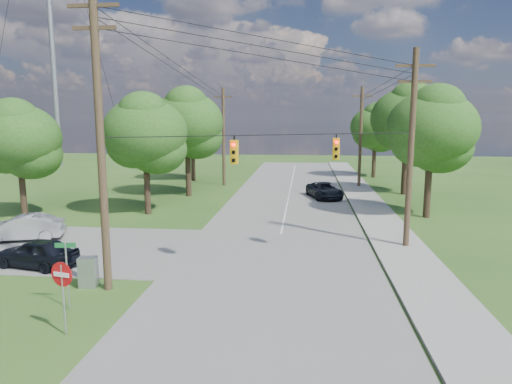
# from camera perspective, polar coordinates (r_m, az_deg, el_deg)

# --- Properties ---
(ground) EXTENTS (140.00, 140.00, 0.00)m
(ground) POSITION_cam_1_polar(r_m,az_deg,el_deg) (18.42, -4.93, -12.99)
(ground) COLOR #2B501A
(ground) RESTS_ON ground
(main_road) EXTENTS (10.00, 100.00, 0.03)m
(main_road) POSITION_cam_1_polar(r_m,az_deg,el_deg) (22.84, 2.47, -8.46)
(main_road) COLOR gray
(main_road) RESTS_ON ground
(sidewalk_east) EXTENTS (2.60, 100.00, 0.12)m
(sidewalk_east) POSITION_cam_1_polar(r_m,az_deg,el_deg) (23.42, 19.25, -8.42)
(sidewalk_east) COLOR gray
(sidewalk_east) RESTS_ON ground
(pole_sw) EXTENTS (2.00, 0.32, 12.00)m
(pole_sw) POSITION_cam_1_polar(r_m,az_deg,el_deg) (18.88, -18.90, 6.53)
(pole_sw) COLOR #503C29
(pole_sw) RESTS_ON ground
(pole_ne) EXTENTS (2.00, 0.32, 10.50)m
(pole_ne) POSITION_cam_1_polar(r_m,az_deg,el_deg) (25.39, 18.81, 5.39)
(pole_ne) COLOR #503C29
(pole_ne) RESTS_ON ground
(pole_north_e) EXTENTS (2.00, 0.32, 10.00)m
(pole_north_e) POSITION_cam_1_polar(r_m,az_deg,el_deg) (47.09, 12.94, 6.78)
(pole_north_e) COLOR #503C29
(pole_north_e) RESTS_ON ground
(pole_north_w) EXTENTS (2.00, 0.32, 10.00)m
(pole_north_w) POSITION_cam_1_polar(r_m,az_deg,el_deg) (47.49, -4.07, 7.01)
(pole_north_w) COLOR #503C29
(pole_north_w) RESTS_ON ground
(power_lines) EXTENTS (13.93, 29.62, 4.93)m
(power_lines) POSITION_cam_1_polar(r_m,az_deg,el_deg) (28.41, 2.42, 13.67)
(power_lines) COLOR black
(power_lines) RESTS_ON ground
(traffic_signals) EXTENTS (4.91, 3.27, 1.05)m
(traffic_signals) POSITION_cam_1_polar(r_m,az_deg,el_deg) (21.22, 3.98, 5.27)
(traffic_signals) COLOR #EBAF0D
(traffic_signals) RESTS_ON ground
(radio_mast) EXTENTS (0.70, 0.70, 45.00)m
(radio_mast) POSITION_cam_1_polar(r_m,az_deg,el_deg) (73.65, -24.43, 20.63)
(radio_mast) COLOR #95989A
(radio_mast) RESTS_ON ground
(tree_w_near) EXTENTS (6.00, 6.00, 8.40)m
(tree_w_near) POSITION_cam_1_polar(r_m,az_deg,el_deg) (33.70, -13.70, 7.22)
(tree_w_near) COLOR #3E2A1F
(tree_w_near) RESTS_ON ground
(tree_w_mid) EXTENTS (6.40, 6.40, 9.22)m
(tree_w_mid) POSITION_cam_1_polar(r_m,az_deg,el_deg) (41.04, -8.61, 8.61)
(tree_w_mid) COLOR #3E2A1F
(tree_w_mid) RESTS_ON ground
(tree_w_far) EXTENTS (6.00, 6.00, 8.73)m
(tree_w_far) POSITION_cam_1_polar(r_m,az_deg,el_deg) (51.23, -7.95, 8.36)
(tree_w_far) COLOR #3E2A1F
(tree_w_far) RESTS_ON ground
(tree_e_near) EXTENTS (6.20, 6.20, 8.81)m
(tree_e_near) POSITION_cam_1_polar(r_m,az_deg,el_deg) (33.86, 21.08, 7.44)
(tree_e_near) COLOR #3E2A1F
(tree_e_near) RESTS_ON ground
(tree_e_mid) EXTENTS (6.60, 6.60, 9.64)m
(tree_e_mid) POSITION_cam_1_polar(r_m,az_deg,el_deg) (43.70, 18.40, 8.71)
(tree_e_mid) COLOR #3E2A1F
(tree_e_mid) RESTS_ON ground
(tree_e_far) EXTENTS (5.80, 5.80, 8.32)m
(tree_e_far) POSITION_cam_1_polar(r_m,az_deg,el_deg) (55.34, 14.69, 7.87)
(tree_e_far) COLOR #3E2A1F
(tree_e_far) RESTS_ON ground
(tree_cross_n) EXTENTS (5.60, 5.60, 7.91)m
(tree_cross_n) POSITION_cam_1_polar(r_m,az_deg,el_deg) (35.06, -27.56, 5.97)
(tree_cross_n) COLOR #3E2A1F
(tree_cross_n) RESTS_ON ground
(car_cross_dark) EXTENTS (4.25, 2.38, 1.37)m
(car_cross_dark) POSITION_cam_1_polar(r_m,az_deg,el_deg) (23.88, -25.71, -6.85)
(car_cross_dark) COLOR black
(car_cross_dark) RESTS_ON cross_road
(car_cross_silver) EXTENTS (4.70, 2.89, 1.46)m
(car_cross_silver) POSITION_cam_1_polar(r_m,az_deg,el_deg) (29.30, -27.15, -4.00)
(car_cross_silver) COLOR #ADAFB4
(car_cross_silver) RESTS_ON cross_road
(car_main_north) EXTENTS (3.46, 5.28, 1.35)m
(car_main_north) POSITION_cam_1_polar(r_m,az_deg,el_deg) (40.31, 8.56, 0.21)
(car_main_north) COLOR black
(car_main_north) RESTS_ON main_road
(control_cabinet) EXTENTS (0.77, 0.60, 1.28)m
(control_cabinet) POSITION_cam_1_polar(r_m,az_deg,el_deg) (20.41, -20.25, -9.38)
(control_cabinet) COLOR #95989A
(control_cabinet) RESTS_ON ground
(do_not_enter_sign) EXTENTS (0.80, 0.22, 2.45)m
(do_not_enter_sign) POSITION_cam_1_polar(r_m,az_deg,el_deg) (16.05, -23.06, -10.35)
(do_not_enter_sign) COLOR #95989A
(do_not_enter_sign) RESTS_ON ground
(street_name_sign) EXTENTS (0.75, 0.14, 2.52)m
(street_name_sign) POSITION_cam_1_polar(r_m,az_deg,el_deg) (18.15, -22.58, -8.60)
(street_name_sign) COLOR #95989A
(street_name_sign) RESTS_ON ground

